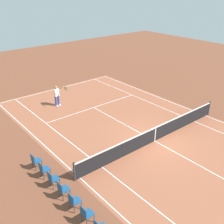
# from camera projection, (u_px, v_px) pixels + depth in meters

# --- Properties ---
(ground_plane) EXTENTS (60.00, 60.00, 0.00)m
(ground_plane) POSITION_uv_depth(u_px,v_px,m) (155.00, 141.00, 16.69)
(ground_plane) COLOR brown
(court_slab) EXTENTS (24.20, 11.40, 0.00)m
(court_slab) POSITION_uv_depth(u_px,v_px,m) (155.00, 141.00, 16.69)
(court_slab) COLOR #935138
(court_slab) RESTS_ON ground_plane
(court_line_markings) EXTENTS (23.85, 11.05, 0.01)m
(court_line_markings) POSITION_uv_depth(u_px,v_px,m) (155.00, 141.00, 16.69)
(court_line_markings) COLOR white
(court_line_markings) RESTS_ON ground_plane
(tennis_net) EXTENTS (0.10, 11.70, 1.08)m
(tennis_net) POSITION_uv_depth(u_px,v_px,m) (155.00, 134.00, 16.48)
(tennis_net) COLOR #2D2D33
(tennis_net) RESTS_ON ground_plane
(tennis_player_near) EXTENTS (1.03, 0.81, 1.70)m
(tennis_player_near) POSITION_uv_depth(u_px,v_px,m) (57.00, 95.00, 21.08)
(tennis_player_near) COLOR navy
(tennis_player_near) RESTS_ON ground_plane
(tennis_ball) EXTENTS (0.07, 0.07, 0.07)m
(tennis_ball) POSITION_uv_depth(u_px,v_px,m) (127.00, 124.00, 18.63)
(tennis_ball) COLOR #CCE01E
(tennis_ball) RESTS_ON ground_plane
(spectator_chair_2) EXTENTS (0.44, 0.44, 0.88)m
(spectator_chair_2) POSITION_uv_depth(u_px,v_px,m) (86.00, 214.00, 10.79)
(spectator_chair_2) COLOR #38383D
(spectator_chair_2) RESTS_ON ground_plane
(spectator_chair_3) EXTENTS (0.44, 0.44, 0.88)m
(spectator_chair_3) POSITION_uv_depth(u_px,v_px,m) (74.00, 200.00, 11.43)
(spectator_chair_3) COLOR #38383D
(spectator_chair_3) RESTS_ON ground_plane
(spectator_chair_4) EXTENTS (0.44, 0.44, 0.88)m
(spectator_chair_4) POSITION_uv_depth(u_px,v_px,m) (62.00, 189.00, 12.08)
(spectator_chair_4) COLOR #38383D
(spectator_chair_4) RESTS_ON ground_plane
(spectator_chair_5) EXTENTS (0.44, 0.44, 0.88)m
(spectator_chair_5) POSITION_uv_depth(u_px,v_px,m) (52.00, 178.00, 12.73)
(spectator_chair_5) COLOR #38383D
(spectator_chair_5) RESTS_ON ground_plane
(spectator_chair_6) EXTENTS (0.44, 0.44, 0.88)m
(spectator_chair_6) POSITION_uv_depth(u_px,v_px,m) (43.00, 169.00, 13.37)
(spectator_chair_6) COLOR #38383D
(spectator_chair_6) RESTS_ON ground_plane
(spectator_chair_7) EXTENTS (0.44, 0.44, 0.88)m
(spectator_chair_7) POSITION_uv_depth(u_px,v_px,m) (35.00, 160.00, 14.02)
(spectator_chair_7) COLOR #38383D
(spectator_chair_7) RESTS_ON ground_plane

